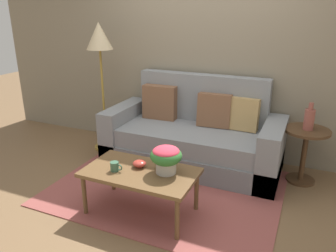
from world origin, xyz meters
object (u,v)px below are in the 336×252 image
Objects in this scene: potted_plant at (166,157)px; coffee_mug at (115,166)px; couch at (193,138)px; table_vase at (309,119)px; snack_bowl at (139,163)px; coffee_table at (140,175)px; floor_lamp at (100,47)px; side_table at (305,146)px.

coffee_mug is (-0.44, -0.16, -0.11)m from potted_plant.
couch is 7.14× the size of table_vase.
table_vase reaches higher than snack_bowl.
table_vase is at bearing 42.86° from coffee_table.
coffee_table is 0.31m from potted_plant.
potted_plant is 0.48m from coffee_mug.
coffee_table is at bearing -163.95° from potted_plant.
table_vase is (2.54, 0.08, -0.64)m from floor_lamp.
floor_lamp is (-1.27, -0.04, 1.04)m from couch.
coffee_mug is 2.08m from table_vase.
couch is 1.33m from table_vase.
coffee_table is 1.85m from side_table.
table_vase is (1.36, 1.26, 0.34)m from coffee_table.
coffee_mug is at bearing -160.13° from potted_plant.
table_vase reaches higher than coffee_table.
floor_lamp reaches higher than table_vase.
coffee_table is 0.61× the size of floor_lamp.
coffee_table is 0.25m from coffee_mug.
couch reaches higher than coffee_mug.
floor_lamp is at bearing -178.11° from side_table.
snack_bowl is at bearing -139.56° from table_vase.
side_table is (1.35, 1.26, 0.03)m from coffee_table.
potted_plant is at bearing -38.17° from floor_lamp.
table_vase is (0.00, 0.00, 0.31)m from side_table.
coffee_table is 1.67× the size of side_table.
table_vase reaches higher than side_table.
side_table is 1.65m from potted_plant.
couch is at bearing 1.62° from floor_lamp.
floor_lamp is 1.83m from coffee_mug.
floor_lamp is 13.29× the size of snack_bowl.
table_vase is (1.27, 0.05, 0.40)m from couch.
snack_bowl is at bearing 123.03° from coffee_table.
couch reaches higher than snack_bowl.
couch is 17.49× the size of coffee_mug.
floor_lamp is 1.83m from snack_bowl.
coffee_table is at bearing -137.14° from table_vase.
table_vase is at bearing 1.89° from floor_lamp.
floor_lamp is (-1.18, 1.17, 0.99)m from coffee_table.
couch reaches higher than side_table.
couch is 16.67× the size of snack_bowl.
couch is 1.64m from floor_lamp.
floor_lamp is 13.94× the size of coffee_mug.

